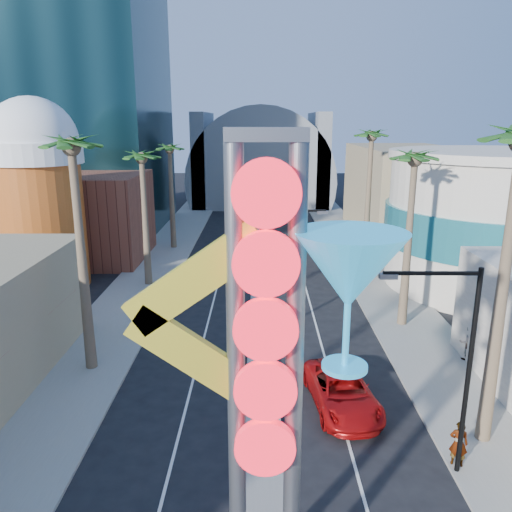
{
  "coord_description": "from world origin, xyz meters",
  "views": [
    {
      "loc": [
        -0.14,
        -7.84,
        12.66
      ],
      "look_at": [
        -0.36,
        21.49,
        4.74
      ],
      "focal_mm": 35.0,
      "sensor_mm": 36.0,
      "label": 1
    }
  ],
  "objects": [
    {
      "name": "pedestrian_a",
      "position": [
        7.3,
        8.33,
        1.06
      ],
      "size": [
        0.77,
        0.63,
        1.83
      ],
      "primitive_type": "imported",
      "rotation": [
        0.0,
        0.0,
        2.81
      ],
      "color": "gray",
      "rests_on": "sidewalk_east"
    },
    {
      "name": "canopy",
      "position": [
        0.0,
        72.0,
        4.31
      ],
      "size": [
        22.0,
        16.0,
        22.0
      ],
      "color": "slate",
      "rests_on": "ground"
    },
    {
      "name": "streetlight_2",
      "position": [
        6.72,
        8.0,
        4.83
      ],
      "size": [
        3.45,
        0.25,
        8.0
      ],
      "color": "black",
      "rests_on": "ground"
    },
    {
      "name": "neon_sign",
      "position": [
        0.82,
        2.96,
        7.31
      ],
      "size": [
        6.53,
        2.6,
        12.55
      ],
      "color": "gray",
      "rests_on": "ground"
    },
    {
      "name": "beer_mug",
      "position": [
        -17.0,
        30.0,
        7.84
      ],
      "size": [
        7.0,
        7.0,
        14.5
      ],
      "color": "#B55318",
      "rests_on": "ground"
    },
    {
      "name": "filler_east",
      "position": [
        16.0,
        48.0,
        5.0
      ],
      "size": [
        10.0,
        20.0,
        10.0
      ],
      "primitive_type": "cube",
      "color": "tan",
      "rests_on": "ground"
    },
    {
      "name": "median",
      "position": [
        0.0,
        38.0,
        0.07
      ],
      "size": [
        1.6,
        84.0,
        0.15
      ],
      "primitive_type": "cube",
      "color": "gray",
      "rests_on": "ground"
    },
    {
      "name": "streetlight_1",
      "position": [
        -0.55,
        44.0,
        4.88
      ],
      "size": [
        3.79,
        0.25,
        8.0
      ],
      "color": "black",
      "rests_on": "ground"
    },
    {
      "name": "hotel_tower",
      "position": [
        -22.0,
        52.0,
        25.0
      ],
      "size": [
        20.0,
        20.0,
        50.0
      ],
      "primitive_type": "cube",
      "color": "black",
      "rests_on": "ground"
    },
    {
      "name": "palm_2",
      "position": [
        -9.0,
        30.0,
        9.48
      ],
      "size": [
        2.4,
        2.4,
        11.2
      ],
      "color": "brown",
      "rests_on": "ground"
    },
    {
      "name": "turquoise_building",
      "position": [
        18.0,
        30.0,
        5.25
      ],
      "size": [
        16.6,
        16.6,
        10.6
      ],
      "color": "#BFB3A1",
      "rests_on": "ground"
    },
    {
      "name": "pedestrian_b",
      "position": [
        11.13,
        17.0,
        1.14
      ],
      "size": [
        0.99,
        0.78,
        1.98
      ],
      "primitive_type": "imported",
      "rotation": [
        0.0,
        0.0,
        3.11
      ],
      "color": "gray",
      "rests_on": "sidewalk_east"
    },
    {
      "name": "palm_6",
      "position": [
        9.0,
        22.0,
        9.93
      ],
      "size": [
        2.4,
        2.4,
        11.7
      ],
      "color": "brown",
      "rests_on": "ground"
    },
    {
      "name": "streetlight_0",
      "position": [
        0.55,
        20.0,
        4.88
      ],
      "size": [
        3.79,
        0.25,
        8.0
      ],
      "color": "black",
      "rests_on": "ground"
    },
    {
      "name": "palm_7",
      "position": [
        9.0,
        34.0,
        10.82
      ],
      "size": [
        2.4,
        2.4,
        12.7
      ],
      "color": "brown",
      "rests_on": "ground"
    },
    {
      "name": "palm_3",
      "position": [
        -9.0,
        42.0,
        9.48
      ],
      "size": [
        2.4,
        2.4,
        11.2
      ],
      "color": "brown",
      "rests_on": "ground"
    },
    {
      "name": "red_pickup",
      "position": [
        3.62,
        12.45,
        0.8
      ],
      "size": [
        3.29,
        5.99,
        1.59
      ],
      "primitive_type": "imported",
      "rotation": [
        0.0,
        0.0,
        0.12
      ],
      "color": "#B90E0F",
      "rests_on": "ground"
    },
    {
      "name": "brick_filler_west",
      "position": [
        -16.0,
        38.0,
        4.0
      ],
      "size": [
        10.0,
        10.0,
        8.0
      ],
      "primitive_type": "cube",
      "color": "brown",
      "rests_on": "ground"
    },
    {
      "name": "palm_1",
      "position": [
        -9.0,
        16.0,
        10.82
      ],
      "size": [
        2.4,
        2.4,
        12.7
      ],
      "color": "brown",
      "rests_on": "ground"
    },
    {
      "name": "sidewalk_west",
      "position": [
        -9.5,
        35.0,
        0.07
      ],
      "size": [
        5.0,
        100.0,
        0.15
      ],
      "primitive_type": "cube",
      "color": "gray",
      "rests_on": "ground"
    },
    {
      "name": "sidewalk_east",
      "position": [
        9.5,
        35.0,
        0.07
      ],
      "size": [
        5.0,
        100.0,
        0.15
      ],
      "primitive_type": "cube",
      "color": "gray",
      "rests_on": "ground"
    }
  ]
}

